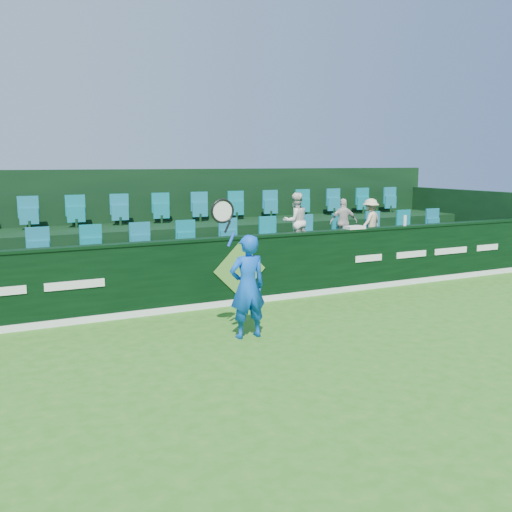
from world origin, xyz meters
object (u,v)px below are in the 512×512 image
spectator_middle (343,222)px  spectator_right (370,221)px  spectator_left (296,221)px  towel (355,227)px  drinks_bottle (405,220)px  tennis_player (247,286)px

spectator_middle → spectator_right: bearing=-161.1°
spectator_left → towel: spectator_left is taller
drinks_bottle → spectator_right: bearing=95.3°
tennis_player → spectator_middle: 5.17m
spectator_middle → spectator_left: bearing=18.9°
spectator_left → towel: bearing=125.6°
spectator_middle → drinks_bottle: (0.89, -1.12, 0.11)m
spectator_left → spectator_middle: (1.31, 0.00, -0.08)m
spectator_right → drinks_bottle: spectator_right is taller
drinks_bottle → spectator_left: bearing=153.1°
tennis_player → drinks_bottle: size_ratio=9.61×
spectator_middle → drinks_bottle: 1.44m
spectator_middle → towel: spectator_middle is taller
spectator_right → spectator_left: bearing=-24.3°
tennis_player → spectator_right: size_ratio=2.09×
spectator_left → tennis_player: bearing=48.9°
spectator_left → drinks_bottle: (2.20, -1.12, 0.02)m
tennis_player → drinks_bottle: (4.92, 2.07, 0.62)m
spectator_left → spectator_middle: spectator_left is taller
tennis_player → spectator_middle: size_ratio=2.05×
spectator_middle → drinks_bottle: spectator_middle is taller
towel → spectator_middle: bearing=66.5°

